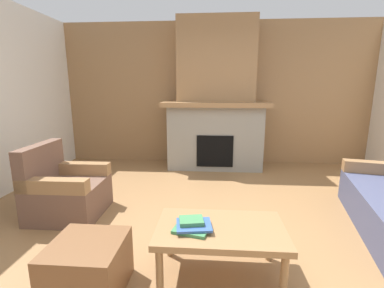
% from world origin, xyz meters
% --- Properties ---
extents(ground, '(9.00, 9.00, 0.00)m').
position_xyz_m(ground, '(0.00, 0.00, 0.00)').
color(ground, olive).
extents(wall_back_wood_panel, '(6.00, 0.12, 2.70)m').
position_xyz_m(wall_back_wood_panel, '(0.00, 3.00, 1.35)').
color(wall_back_wood_panel, '#997047').
rests_on(wall_back_wood_panel, ground).
extents(fireplace, '(1.90, 0.82, 2.70)m').
position_xyz_m(fireplace, '(0.00, 2.62, 1.16)').
color(fireplace, gray).
rests_on(fireplace, ground).
extents(armchair, '(0.77, 0.77, 0.85)m').
position_xyz_m(armchair, '(-1.77, 0.46, 0.29)').
color(armchair, brown).
rests_on(armchair, ground).
extents(coffee_table, '(1.00, 0.60, 0.43)m').
position_xyz_m(coffee_table, '(0.03, -0.48, 0.38)').
color(coffee_table, '#997047').
rests_on(coffee_table, ground).
extents(ottoman, '(0.52, 0.52, 0.40)m').
position_xyz_m(ottoman, '(-0.95, -0.73, 0.20)').
color(ottoman, brown).
rests_on(ottoman, ground).
extents(book_stack_near_edge, '(0.31, 0.27, 0.07)m').
position_xyz_m(book_stack_near_edge, '(-0.19, -0.54, 0.46)').
color(book_stack_near_edge, '#3D7F4C').
rests_on(book_stack_near_edge, coffee_table).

